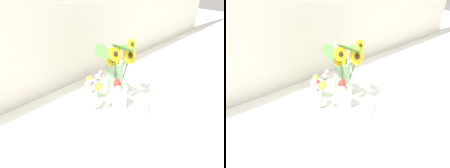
% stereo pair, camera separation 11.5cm
% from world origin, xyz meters
% --- Properties ---
extents(ground_plane, '(6.00, 6.00, 0.00)m').
position_xyz_m(ground_plane, '(0.00, 0.00, 0.00)').
color(ground_plane, white).
extents(serving_tray, '(0.41, 0.41, 0.02)m').
position_xyz_m(serving_tray, '(0.03, 0.03, 0.01)').
color(serving_tray, white).
rests_on(serving_tray, ground_plane).
extents(mason_jar_sunflowers, '(0.25, 0.22, 0.34)m').
position_xyz_m(mason_jar_sunflowers, '(0.09, 0.06, 0.18)').
color(mason_jar_sunflowers, '#99CC9E').
rests_on(mason_jar_sunflowers, serving_tray).
extents(vase_small_center, '(0.08, 0.08, 0.16)m').
position_xyz_m(vase_small_center, '(0.01, -0.04, 0.09)').
color(vase_small_center, white).
rests_on(vase_small_center, serving_tray).
extents(vase_bulb_right, '(0.08, 0.10, 0.17)m').
position_xyz_m(vase_bulb_right, '(-0.08, 0.05, 0.09)').
color(vase_bulb_right, white).
rests_on(vase_bulb_right, serving_tray).
extents(vase_small_back, '(0.09, 0.08, 0.18)m').
position_xyz_m(vase_small_back, '(-0.03, 0.11, 0.09)').
color(vase_small_back, white).
rests_on(vase_small_back, serving_tray).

